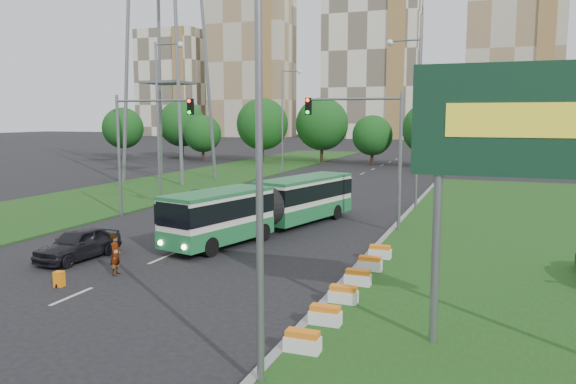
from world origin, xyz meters
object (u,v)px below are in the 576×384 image
at_px(traffic_mast_left, 139,136).
at_px(car_left_far, 201,201).
at_px(car_left_near, 78,244).
at_px(shopping_trolley, 59,279).
at_px(articulated_bus, 267,206).
at_px(pedestrian, 115,255).
at_px(billboard, 529,133).
at_px(traffic_mast_median, 372,138).

bearing_deg(traffic_mast_left, car_left_far, 52.57).
bearing_deg(car_left_near, shopping_trolley, -53.87).
height_order(traffic_mast_left, car_left_near, traffic_mast_left).
xyz_separation_m(car_left_far, shopping_trolley, (3.48, -17.57, -0.42)).
distance_m(articulated_bus, pedestrian, 10.72).
relative_size(traffic_mast_left, car_left_far, 1.83).
height_order(pedestrian, shopping_trolley, pedestrian).
xyz_separation_m(billboard, articulated_bus, (-12.91, 13.33, -4.64)).
bearing_deg(traffic_mast_median, articulated_bus, -153.88).
xyz_separation_m(traffic_mast_median, car_left_near, (-11.31, -11.50, -4.61)).
distance_m(traffic_mast_median, car_left_far, 13.60).
xyz_separation_m(car_left_near, pedestrian, (3.27, -1.55, 0.13)).
distance_m(traffic_mast_left, shopping_trolley, 16.24).
height_order(articulated_bus, shopping_trolley, articulated_bus).
xyz_separation_m(traffic_mast_left, car_left_near, (3.84, -10.50, -4.61)).
bearing_deg(billboard, traffic_mast_left, 146.45).
xyz_separation_m(billboard, shopping_trolley, (-16.55, 0.81, -5.86)).
height_order(articulated_bus, car_left_near, articulated_bus).
bearing_deg(car_left_far, shopping_trolley, -96.15).
distance_m(car_left_far, shopping_trolley, 17.92).
bearing_deg(billboard, car_left_near, 166.51).
height_order(articulated_bus, pedestrian, articulated_bus).
bearing_deg(shopping_trolley, car_left_far, 93.01).
relative_size(billboard, car_left_near, 1.85).
xyz_separation_m(billboard, traffic_mast_median, (-7.47, 16.00, -0.81)).
bearing_deg(articulated_bus, billboard, -31.41).
bearing_deg(traffic_mast_median, traffic_mast_left, -176.23).
xyz_separation_m(traffic_mast_left, car_left_far, (2.59, 3.38, -4.63)).
relative_size(traffic_mast_median, pedestrian, 4.63).
bearing_deg(articulated_bus, car_left_far, 159.15).
bearing_deg(car_left_far, traffic_mast_median, -28.11).
relative_size(car_left_far, pedestrian, 2.53).
xyz_separation_m(traffic_mast_left, shopping_trolley, (6.08, -14.19, -5.05)).
bearing_deg(articulated_bus, traffic_mast_left, -175.25).
height_order(billboard, pedestrian, billboard).
height_order(car_left_near, car_left_far, car_left_near).
relative_size(traffic_mast_median, shopping_trolley, 13.21).
bearing_deg(car_left_far, car_left_near, -102.21).
height_order(billboard, traffic_mast_left, same).
height_order(billboard, shopping_trolley, billboard).
bearing_deg(car_left_far, pedestrian, -91.01).
distance_m(traffic_mast_median, shopping_trolley, 18.40).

